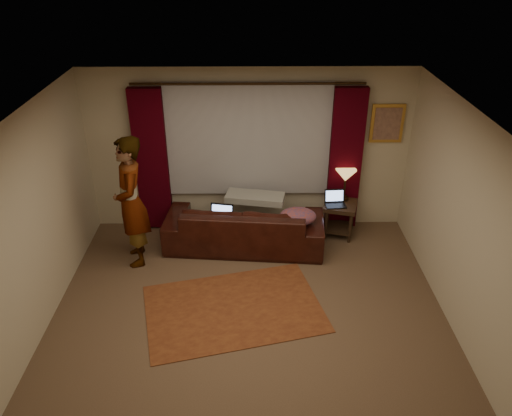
{
  "coord_description": "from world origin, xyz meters",
  "views": [
    {
      "loc": [
        0.03,
        -4.73,
        4.27
      ],
      "look_at": [
        0.1,
        1.2,
        1.0
      ],
      "focal_mm": 35.0,
      "sensor_mm": 36.0,
      "label": 1
    }
  ],
  "objects_px": {
    "end_table": "(339,219)",
    "tiffany_lamp": "(345,185)",
    "sofa": "(244,218)",
    "person": "(131,202)",
    "laptop_table": "(336,199)",
    "laptop_sofa": "(220,216)"
  },
  "relations": [
    {
      "from": "sofa",
      "to": "end_table",
      "type": "distance_m",
      "value": 1.54
    },
    {
      "from": "end_table",
      "to": "person",
      "type": "height_order",
      "value": "person"
    },
    {
      "from": "sofa",
      "to": "person",
      "type": "bearing_deg",
      "value": 18.71
    },
    {
      "from": "laptop_sofa",
      "to": "end_table",
      "type": "bearing_deg",
      "value": 24.05
    },
    {
      "from": "end_table",
      "to": "laptop_table",
      "type": "bearing_deg",
      "value": -145.6
    },
    {
      "from": "laptop_table",
      "to": "sofa",
      "type": "bearing_deg",
      "value": -174.89
    },
    {
      "from": "end_table",
      "to": "person",
      "type": "bearing_deg",
      "value": -167.85
    },
    {
      "from": "tiffany_lamp",
      "to": "sofa",
      "type": "bearing_deg",
      "value": -164.66
    },
    {
      "from": "sofa",
      "to": "tiffany_lamp",
      "type": "height_order",
      "value": "tiffany_lamp"
    },
    {
      "from": "laptop_sofa",
      "to": "end_table",
      "type": "xyz_separation_m",
      "value": [
        1.86,
        0.45,
        -0.33
      ]
    },
    {
      "from": "tiffany_lamp",
      "to": "end_table",
      "type": "bearing_deg",
      "value": -115.17
    },
    {
      "from": "end_table",
      "to": "sofa",
      "type": "bearing_deg",
      "value": -169.21
    },
    {
      "from": "sofa",
      "to": "laptop_sofa",
      "type": "xyz_separation_m",
      "value": [
        -0.36,
        -0.16,
        0.13
      ]
    },
    {
      "from": "end_table",
      "to": "tiffany_lamp",
      "type": "distance_m",
      "value": 0.56
    },
    {
      "from": "tiffany_lamp",
      "to": "laptop_table",
      "type": "distance_m",
      "value": 0.3
    },
    {
      "from": "laptop_sofa",
      "to": "person",
      "type": "bearing_deg",
      "value": -159.23
    },
    {
      "from": "sofa",
      "to": "laptop_table",
      "type": "xyz_separation_m",
      "value": [
        1.41,
        0.22,
        0.19
      ]
    },
    {
      "from": "person",
      "to": "tiffany_lamp",
      "type": "bearing_deg",
      "value": 89.48
    },
    {
      "from": "laptop_sofa",
      "to": "end_table",
      "type": "relative_size",
      "value": 0.66
    },
    {
      "from": "end_table",
      "to": "tiffany_lamp",
      "type": "height_order",
      "value": "tiffany_lamp"
    },
    {
      "from": "tiffany_lamp",
      "to": "laptop_table",
      "type": "bearing_deg",
      "value": -127.57
    },
    {
      "from": "laptop_sofa",
      "to": "person",
      "type": "relative_size",
      "value": 0.19
    }
  ]
}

